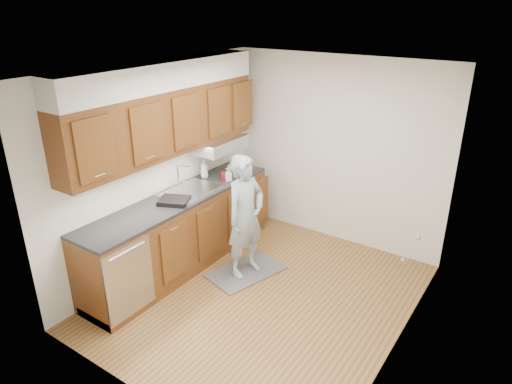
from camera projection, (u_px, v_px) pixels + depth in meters
floor at (263, 296)px, 5.18m from camera, size 3.50×3.50×0.00m
ceiling at (265, 71)px, 4.21m from camera, size 3.50×3.50×0.00m
wall_left at (159, 167)px, 5.47m from camera, size 0.02×3.50×2.50m
wall_right at (409, 234)px, 3.92m from camera, size 0.02×3.50×2.50m
wall_back at (336, 152)px, 6.03m from camera, size 3.00×0.02×2.50m
counter at (182, 230)px, 5.61m from camera, size 0.64×2.80×1.30m
upper_cabinets at (168, 111)px, 5.15m from camera, size 0.47×2.80×1.21m
closet_door at (415, 242)px, 4.24m from camera, size 0.02×1.22×2.05m
floor_mat at (246, 272)px, 5.63m from camera, size 0.77×1.03×0.02m
person at (246, 209)px, 5.30m from camera, size 0.49×0.66×1.70m
soap_bottle_a at (204, 168)px, 5.98m from camera, size 0.11×0.11×0.26m
soap_bottle_b at (228, 174)px, 5.89m from camera, size 0.10×0.10×0.17m
soap_bottle_c at (231, 166)px, 6.21m from camera, size 0.16×0.16×0.15m
soda_can at (224, 176)px, 5.91m from camera, size 0.08×0.08×0.12m
dish_rack at (174, 201)px, 5.26m from camera, size 0.42×0.39×0.05m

